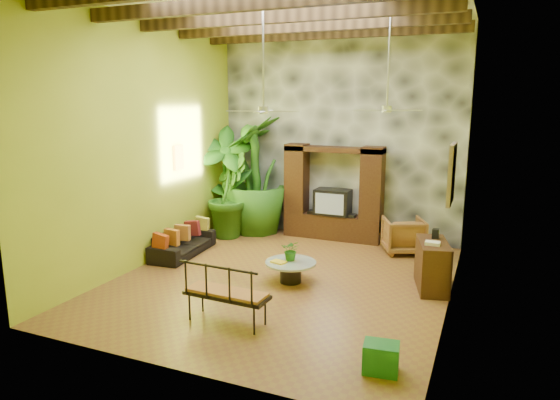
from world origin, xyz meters
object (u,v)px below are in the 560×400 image
at_px(ceiling_fan_front, 263,98).
at_px(sofa, 183,243).
at_px(wicker_armchair, 403,235).
at_px(tall_plant_b, 227,195).
at_px(tall_plant_a, 226,181).
at_px(iron_bench, 224,291).
at_px(entertainment_center, 333,200).
at_px(green_bin, 381,358).
at_px(tall_plant_c, 256,175).
at_px(side_console, 432,265).
at_px(coffee_table, 291,269).
at_px(ceiling_fan_back, 387,98).

height_order(ceiling_fan_front, sofa, ceiling_fan_front).
bearing_deg(wicker_armchair, tall_plant_b, -18.80).
relative_size(tall_plant_a, iron_bench, 2.01).
xyz_separation_m(entertainment_center, tall_plant_a, (-2.65, -0.57, 0.39)).
bearing_deg(green_bin, tall_plant_b, 135.25).
distance_m(sofa, tall_plant_c, 2.75).
distance_m(wicker_armchair, tall_plant_c, 3.98).
relative_size(tall_plant_b, tall_plant_c, 0.71).
bearing_deg(tall_plant_c, ceiling_fan_front, -61.81).
xyz_separation_m(ceiling_fan_front, tall_plant_c, (-1.81, 3.38, -1.92)).
xyz_separation_m(ceiling_fan_front, wicker_armchair, (2.01, 3.04, -3.01)).
height_order(wicker_armchair, tall_plant_b, tall_plant_b).
distance_m(entertainment_center, wicker_armchair, 1.96).
xyz_separation_m(tall_plant_c, side_console, (4.66, -2.33, -1.04)).
relative_size(tall_plant_b, iron_bench, 1.56).
distance_m(coffee_table, green_bin, 3.33).
height_order(sofa, side_console, side_console).
bearing_deg(entertainment_center, green_bin, -67.00).
relative_size(sofa, iron_bench, 1.35).
bearing_deg(coffee_table, entertainment_center, 93.17).
bearing_deg(green_bin, entertainment_center, 113.00).
relative_size(wicker_armchair, side_console, 0.79).
distance_m(ceiling_fan_back, tall_plant_c, 4.46).
xyz_separation_m(wicker_armchair, tall_plant_b, (-4.28, -0.33, 0.66)).
xyz_separation_m(coffee_table, side_console, (2.47, 0.70, 0.18)).
xyz_separation_m(sofa, side_console, (5.30, 0.06, 0.17)).
distance_m(entertainment_center, ceiling_fan_front, 4.30).
bearing_deg(sofa, coffee_table, -106.80).
xyz_separation_m(tall_plant_b, iron_bench, (2.40, -4.43, -0.51)).
distance_m(entertainment_center, tall_plant_c, 2.08).
height_order(ceiling_fan_back, wicker_armchair, ceiling_fan_back).
bearing_deg(tall_plant_b, ceiling_fan_front, -50.01).
bearing_deg(tall_plant_a, tall_plant_c, 32.32).
bearing_deg(tall_plant_b, iron_bench, -61.55).
distance_m(tall_plant_b, side_console, 5.43).
distance_m(tall_plant_a, green_bin, 7.27).
distance_m(coffee_table, iron_bench, 2.10).
xyz_separation_m(tall_plant_c, iron_bench, (1.93, -5.09, -0.94)).
distance_m(iron_bench, side_console, 3.88).
relative_size(tall_plant_b, side_console, 1.92).
xyz_separation_m(ceiling_fan_front, coffee_table, (0.38, 0.35, -3.15)).
distance_m(ceiling_fan_front, tall_plant_a, 4.36).
relative_size(entertainment_center, tall_plant_c, 0.81).
height_order(iron_bench, green_bin, iron_bench).
bearing_deg(sofa, side_console, -93.40).
bearing_deg(coffee_table, side_console, 15.79).
xyz_separation_m(tall_plant_a, tall_plant_c, (0.64, 0.41, 0.12)).
xyz_separation_m(sofa, tall_plant_b, (0.17, 1.72, 0.79)).
bearing_deg(wicker_armchair, tall_plant_c, -28.15).
xyz_separation_m(entertainment_center, ceiling_fan_front, (-0.20, -3.54, 2.44)).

